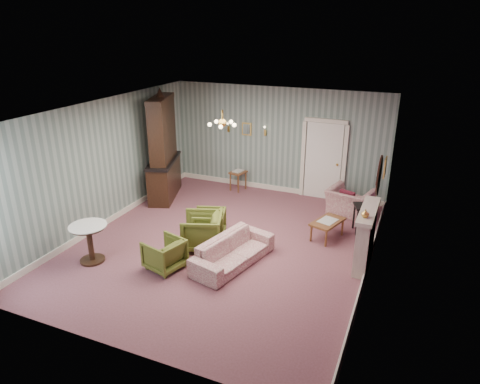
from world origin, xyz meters
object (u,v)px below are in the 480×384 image
at_px(sofa_chintz, 233,247).
at_px(coffee_table, 327,229).
at_px(olive_chair_b, 202,230).
at_px(olive_chair_a, 164,253).
at_px(dresser, 162,146).
at_px(side_table_black, 363,219).
at_px(pedestal_table, 90,243).
at_px(wingback_chair, 350,198).
at_px(olive_chair_c, 209,223).
at_px(fireplace, 366,236).

distance_m(sofa_chintz, coffee_table, 2.32).
bearing_deg(olive_chair_b, olive_chair_a, -35.31).
xyz_separation_m(sofa_chintz, dresser, (-3.14, 2.52, 1.07)).
height_order(sofa_chintz, side_table_black, sofa_chintz).
height_order(olive_chair_a, coffee_table, olive_chair_a).
relative_size(coffee_table, pedestal_table, 1.04).
relative_size(coffee_table, side_table_black, 1.26).
bearing_deg(pedestal_table, coffee_table, 34.44).
relative_size(wingback_chair, dresser, 0.36).
bearing_deg(pedestal_table, wingback_chair, 44.73).
bearing_deg(coffee_table, wingback_chair, 81.02).
bearing_deg(side_table_black, olive_chair_a, -137.04).
relative_size(olive_chair_c, wingback_chair, 0.67).
relative_size(olive_chair_a, olive_chair_b, 0.82).
relative_size(olive_chair_b, coffee_table, 0.99).
bearing_deg(pedestal_table, dresser, 98.17).
xyz_separation_m(olive_chair_b, pedestal_table, (-1.77, -1.38, -0.01)).
bearing_deg(fireplace, side_table_black, 98.77).
bearing_deg(pedestal_table, olive_chair_b, 37.95).
bearing_deg(olive_chair_a, pedestal_table, -61.78).
bearing_deg(side_table_black, sofa_chintz, -132.00).
distance_m(olive_chair_b, wingback_chair, 3.89).
distance_m(side_table_black, pedestal_table, 5.89).
height_order(sofa_chintz, dresser, dresser).
height_order(olive_chair_c, coffee_table, olive_chair_c).
distance_m(olive_chair_a, olive_chair_c, 1.53).
relative_size(olive_chair_c, side_table_black, 1.04).
distance_m(olive_chair_b, side_table_black, 3.65).
xyz_separation_m(olive_chair_b, side_table_black, (3.02, 2.04, -0.08)).
height_order(olive_chair_b, pedestal_table, olive_chair_b).
relative_size(olive_chair_a, olive_chair_c, 0.98).
relative_size(sofa_chintz, side_table_black, 2.85).
relative_size(olive_chair_a, side_table_black, 1.02).
bearing_deg(fireplace, dresser, 164.93).
xyz_separation_m(fireplace, pedestal_table, (-5.00, -2.06, -0.18)).
distance_m(wingback_chair, coffee_table, 1.52).
distance_m(wingback_chair, side_table_black, 0.99).
height_order(fireplace, pedestal_table, fireplace).
distance_m(fireplace, coffee_table, 1.23).
height_order(coffee_table, side_table_black, side_table_black).
relative_size(dresser, fireplace, 2.06).
xyz_separation_m(olive_chair_c, side_table_black, (3.11, 1.55, -0.01)).
relative_size(fireplace, side_table_black, 2.12).
distance_m(olive_chair_c, fireplace, 3.33).
xyz_separation_m(olive_chair_a, coffee_table, (2.62, 2.47, -0.12)).
height_order(olive_chair_a, wingback_chair, wingback_chair).
bearing_deg(dresser, wingback_chair, -10.53).
distance_m(dresser, fireplace, 5.77).
xyz_separation_m(wingback_chair, fireplace, (0.66, -2.24, 0.13)).
height_order(wingback_chair, coffee_table, wingback_chair).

